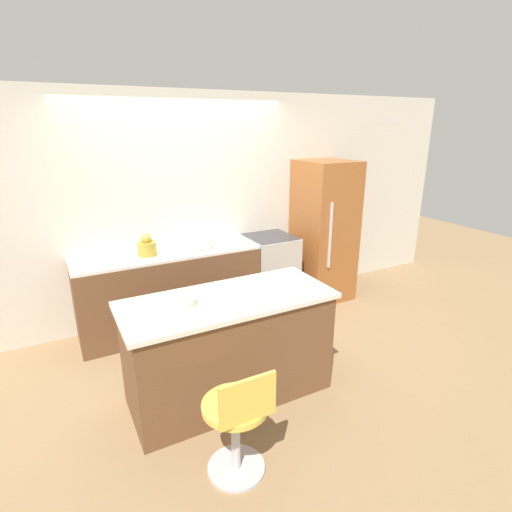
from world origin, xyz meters
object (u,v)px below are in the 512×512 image
(oven_range, at_px, (270,271))
(refrigerator, at_px, (324,231))
(stool_chair, at_px, (237,424))
(kettle, at_px, (147,247))
(mixing_bowl, at_px, (201,243))

(oven_range, relative_size, refrigerator, 0.51)
(stool_chair, bearing_deg, kettle, 90.44)
(oven_range, height_order, kettle, kettle)
(stool_chair, relative_size, kettle, 3.61)
(oven_range, distance_m, stool_chair, 2.66)
(stool_chair, height_order, mixing_bowl, mixing_bowl)
(stool_chair, distance_m, kettle, 2.24)
(kettle, xyz_separation_m, mixing_bowl, (0.60, 0.00, -0.04))
(mixing_bowl, bearing_deg, stool_chair, -105.22)
(kettle, relative_size, mixing_bowl, 0.97)
(oven_range, bearing_deg, stool_chair, -124.33)
(oven_range, distance_m, refrigerator, 0.90)
(refrigerator, height_order, kettle, refrigerator)
(kettle, bearing_deg, oven_range, 1.46)
(oven_range, height_order, mixing_bowl, mixing_bowl)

